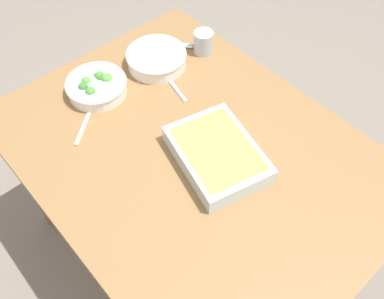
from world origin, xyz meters
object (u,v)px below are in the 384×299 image
baking_dish (217,154)px  drink_cup (203,43)px  broccoli_bowl (97,86)px  stew_bowl (156,58)px  spoon_spare (178,43)px  spoon_by_broccoli (87,118)px  fork_on_table (191,141)px  spoon_by_stew (170,81)px

baking_dish → drink_cup: (-0.40, 0.31, 0.00)m
broccoli_bowl → baking_dish: bearing=12.2°
stew_bowl → drink_cup: bearing=72.3°
spoon_spare → drink_cup: bearing=23.1°
spoon_by_broccoli → baking_dish: bearing=26.3°
broccoli_bowl → baking_dish: broccoli_bowl is taller
broccoli_bowl → fork_on_table: 0.39m
stew_bowl → baking_dish: baking_dish is taller
broccoli_bowl → spoon_by_broccoli: 0.13m
broccoli_bowl → spoon_by_broccoli: bearing=-50.4°
spoon_spare → baking_dish: bearing=-28.8°
broccoli_bowl → fork_on_table: (0.38, 0.10, -0.03)m
stew_bowl → spoon_spare: size_ratio=1.30×
broccoli_bowl → fork_on_table: broccoli_bowl is taller
broccoli_bowl → spoon_by_broccoli: (0.08, -0.10, -0.03)m
stew_bowl → fork_on_table: (0.35, -0.14, -0.03)m
broccoli_bowl → baking_dish: 0.49m
spoon_by_broccoli → broccoli_bowl: bearing=129.6°
baking_dish → spoon_by_stew: 0.38m
spoon_by_stew → fork_on_table: (0.25, -0.12, -0.00)m
spoon_by_stew → spoon_by_broccoli: bearing=-98.5°
drink_cup → spoon_by_broccoli: size_ratio=0.58×
baking_dish → drink_cup: size_ratio=4.05×
drink_cup → spoon_spare: size_ratio=0.50×
stew_bowl → spoon_by_broccoli: 0.34m
spoon_by_broccoli → fork_on_table: bearing=32.9°
spoon_by_stew → fork_on_table: spoon_by_stew is taller
spoon_by_stew → spoon_spare: (-0.14, 0.16, 0.00)m
broccoli_bowl → spoon_spare: (-0.01, 0.38, -0.03)m
baking_dish → spoon_by_broccoli: baking_dish is taller
stew_bowl → fork_on_table: size_ratio=1.46×
spoon_by_broccoli → spoon_spare: (-0.09, 0.47, 0.00)m
baking_dish → spoon_spare: bearing=151.2°
spoon_spare → spoon_by_broccoli: bearing=-79.0°
stew_bowl → baking_dish: (0.46, -0.14, 0.00)m
broccoli_bowl → spoon_by_broccoli: size_ratio=1.41×
drink_cup → spoon_by_stew: size_ratio=0.49×
stew_bowl → spoon_by_stew: stew_bowl is taller
spoon_by_stew → spoon_spare: same height
spoon_spare → fork_on_table: 0.48m
stew_bowl → drink_cup: size_ratio=2.57×
broccoli_bowl → stew_bowl: bearing=83.8°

